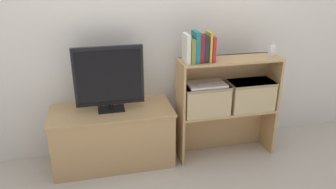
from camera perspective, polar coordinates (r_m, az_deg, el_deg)
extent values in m
plane|color=#BCB2A3|center=(2.95, 0.59, -12.69)|extent=(16.00, 16.00, 0.00)
cube|color=silver|center=(2.93, -1.60, 12.62)|extent=(10.00, 0.05, 2.40)
cube|color=tan|center=(2.95, -9.50, -7.37)|extent=(1.02, 0.44, 0.49)
cube|color=tan|center=(2.83, -9.82, -2.83)|extent=(1.04, 0.46, 0.02)
cube|color=black|center=(2.82, -9.84, -2.51)|extent=(0.22, 0.14, 0.01)
cylinder|color=black|center=(2.81, -9.88, -2.00)|extent=(0.04, 0.04, 0.04)
cube|color=black|center=(2.71, -10.25, 3.17)|extent=(0.57, 0.03, 0.50)
cube|color=black|center=(2.70, -10.22, 3.04)|extent=(0.52, 0.00, 0.44)
cube|color=tan|center=(2.96, 2.08, -7.44)|extent=(0.02, 0.26, 0.45)
cube|color=tan|center=(3.27, 16.93, -5.40)|extent=(0.02, 0.26, 0.45)
cube|color=tan|center=(3.19, 9.06, -5.43)|extent=(0.85, 0.02, 0.45)
cube|color=tan|center=(2.99, 10.16, -2.83)|extent=(0.85, 0.26, 0.02)
cube|color=tan|center=(2.76, 2.21, 0.94)|extent=(0.02, 0.26, 0.48)
cube|color=tan|center=(3.09, 17.87, 2.23)|extent=(0.02, 0.26, 0.48)
cube|color=tan|center=(3.00, 9.59, 2.42)|extent=(0.85, 0.02, 0.48)
cube|color=tan|center=(2.83, 10.80, 5.97)|extent=(0.85, 0.26, 0.02)
cube|color=silver|center=(2.64, 3.23, 8.02)|extent=(0.03, 0.15, 0.23)
cube|color=olive|center=(2.65, 4.01, 7.68)|extent=(0.03, 0.16, 0.20)
cube|color=#1E7075|center=(2.66, 4.85, 8.28)|extent=(0.04, 0.14, 0.25)
cube|color=maroon|center=(2.67, 5.65, 8.04)|extent=(0.04, 0.12, 0.23)
cube|color=#232328|center=(2.69, 6.42, 7.98)|extent=(0.04, 0.12, 0.22)
cube|color=gold|center=(2.69, 7.10, 8.28)|extent=(0.02, 0.13, 0.24)
cube|color=#B22328|center=(2.71, 7.64, 7.93)|extent=(0.03, 0.14, 0.21)
cube|color=white|center=(2.99, 17.68, 7.30)|extent=(0.05, 0.04, 0.09)
cylinder|color=silver|center=(2.97, 17.81, 8.43)|extent=(0.01, 0.01, 0.03)
cube|color=tan|center=(2.85, 6.55, -0.84)|extent=(0.39, 0.22, 0.26)
cube|color=#917E5B|center=(2.81, 6.65, 1.38)|extent=(0.40, 0.23, 0.02)
cube|color=tan|center=(3.01, 14.14, -0.10)|extent=(0.39, 0.22, 0.26)
cube|color=#917E5B|center=(2.97, 14.35, 2.01)|extent=(0.40, 0.23, 0.02)
cube|color=#BCBCC1|center=(2.80, 6.67, 1.80)|extent=(0.33, 0.21, 0.02)
cylinder|color=#99999E|center=(2.80, 6.68, 2.02)|extent=(0.02, 0.02, 0.00)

